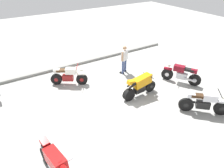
% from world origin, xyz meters
% --- Properties ---
extents(ground_plane, '(40.00, 40.00, 0.00)m').
position_xyz_m(ground_plane, '(0.00, 0.00, 0.00)').
color(ground_plane, '#9E9E99').
extents(curb_edge, '(14.00, 0.30, 0.15)m').
position_xyz_m(curb_edge, '(0.00, 4.60, 0.07)').
color(curb_edge, gray).
rests_on(curb_edge, ground).
extents(motorcycle_red_sportbike, '(0.70, 1.96, 1.14)m').
position_xyz_m(motorcycle_red_sportbike, '(-3.56, -2.41, 0.59)').
color(motorcycle_red_sportbike, black).
rests_on(motorcycle_red_sportbike, ground).
extents(motorcycle_silver_cruiser, '(1.61, 1.51, 1.09)m').
position_xyz_m(motorcycle_silver_cruiser, '(2.82, -2.77, 0.52)').
color(motorcycle_silver_cruiser, black).
rests_on(motorcycle_silver_cruiser, ground).
extents(motorcycle_cream_vintage, '(1.73, 1.18, 1.07)m').
position_xyz_m(motorcycle_cream_vintage, '(-1.18, 2.56, 0.49)').
color(motorcycle_cream_vintage, black).
rests_on(motorcycle_cream_vintage, ground).
extents(motorcycle_orange_sportbike, '(1.96, 0.70, 1.14)m').
position_xyz_m(motorcycle_orange_sportbike, '(1.34, -0.30, 0.59)').
color(motorcycle_orange_sportbike, black).
rests_on(motorcycle_orange_sportbike, ground).
extents(motorcycle_maroon_cruiser, '(1.17, 1.86, 1.09)m').
position_xyz_m(motorcycle_maroon_cruiser, '(4.00, -0.47, 0.52)').
color(motorcycle_maroon_cruiser, black).
rests_on(motorcycle_maroon_cruiser, ground).
extents(person_in_white_shirt, '(0.60, 0.48, 1.65)m').
position_xyz_m(person_in_white_shirt, '(2.06, 2.10, 0.94)').
color(person_in_white_shirt, '#384772').
rests_on(person_in_white_shirt, ground).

